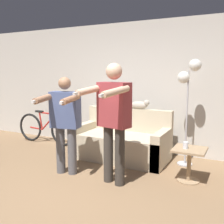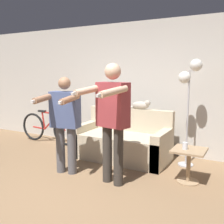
{
  "view_description": "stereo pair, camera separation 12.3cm",
  "coord_description": "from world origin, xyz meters",
  "px_view_note": "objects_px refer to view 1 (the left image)",
  "views": [
    {
      "loc": [
        2.09,
        -2.4,
        1.6
      ],
      "look_at": [
        0.18,
        1.37,
        0.96
      ],
      "focal_mm": 42.0,
      "sensor_mm": 36.0,
      "label": 1
    },
    {
      "loc": [
        2.2,
        -2.34,
        1.6
      ],
      "look_at": [
        0.18,
        1.37,
        0.96
      ],
      "focal_mm": 42.0,
      "sensor_mm": 36.0,
      "label": 2
    }
  ],
  "objects_px": {
    "couch": "(122,143)",
    "person_right": "(113,115)",
    "floor_lamp": "(189,82)",
    "person_left": "(65,119)",
    "bicycle": "(46,128)",
    "cat": "(140,105)",
    "side_table": "(189,158)",
    "cup": "(186,145)"
  },
  "relations": [
    {
      "from": "floor_lamp",
      "to": "cat",
      "type": "bearing_deg",
      "value": 171.67
    },
    {
      "from": "floor_lamp",
      "to": "cup",
      "type": "height_order",
      "value": "floor_lamp"
    },
    {
      "from": "cat",
      "to": "side_table",
      "type": "distance_m",
      "value": 1.51
    },
    {
      "from": "person_right",
      "to": "side_table",
      "type": "height_order",
      "value": "person_right"
    },
    {
      "from": "person_right",
      "to": "couch",
      "type": "bearing_deg",
      "value": 120.05
    },
    {
      "from": "floor_lamp",
      "to": "cup",
      "type": "bearing_deg",
      "value": -79.92
    },
    {
      "from": "couch",
      "to": "person_left",
      "type": "bearing_deg",
      "value": -113.38
    },
    {
      "from": "floor_lamp",
      "to": "cup",
      "type": "distance_m",
      "value": 1.16
    },
    {
      "from": "couch",
      "to": "floor_lamp",
      "type": "bearing_deg",
      "value": 9.24
    },
    {
      "from": "person_right",
      "to": "floor_lamp",
      "type": "distance_m",
      "value": 1.56
    },
    {
      "from": "cat",
      "to": "person_left",
      "type": "bearing_deg",
      "value": -116.57
    },
    {
      "from": "cup",
      "to": "bicycle",
      "type": "bearing_deg",
      "value": 167.4
    },
    {
      "from": "cat",
      "to": "couch",
      "type": "bearing_deg",
      "value": -126.26
    },
    {
      "from": "cat",
      "to": "floor_lamp",
      "type": "relative_size",
      "value": 0.26
    },
    {
      "from": "cup",
      "to": "side_table",
      "type": "bearing_deg",
      "value": 25.1
    },
    {
      "from": "couch",
      "to": "floor_lamp",
      "type": "distance_m",
      "value": 1.63
    },
    {
      "from": "person_left",
      "to": "bicycle",
      "type": "height_order",
      "value": "person_left"
    },
    {
      "from": "couch",
      "to": "bicycle",
      "type": "bearing_deg",
      "value": 174.67
    },
    {
      "from": "person_right",
      "to": "cup",
      "type": "height_order",
      "value": "person_right"
    },
    {
      "from": "cat",
      "to": "floor_lamp",
      "type": "xyz_separation_m",
      "value": [
        0.91,
        -0.13,
        0.46
      ]
    },
    {
      "from": "couch",
      "to": "person_right",
      "type": "bearing_deg",
      "value": -71.58
    },
    {
      "from": "couch",
      "to": "cat",
      "type": "relative_size",
      "value": 3.71
    },
    {
      "from": "person_right",
      "to": "bicycle",
      "type": "relative_size",
      "value": 1.08
    },
    {
      "from": "floor_lamp",
      "to": "person_left",
      "type": "bearing_deg",
      "value": -141.58
    },
    {
      "from": "person_right",
      "to": "bicycle",
      "type": "height_order",
      "value": "person_right"
    },
    {
      "from": "person_left",
      "to": "side_table",
      "type": "bearing_deg",
      "value": 7.25
    },
    {
      "from": "couch",
      "to": "person_right",
      "type": "relative_size",
      "value": 1.0
    },
    {
      "from": "person_left",
      "to": "side_table",
      "type": "xyz_separation_m",
      "value": [
        1.8,
        0.58,
        -0.52
      ]
    },
    {
      "from": "cat",
      "to": "bicycle",
      "type": "bearing_deg",
      "value": -176.54
    },
    {
      "from": "person_right",
      "to": "bicycle",
      "type": "distance_m",
      "value": 2.75
    },
    {
      "from": "floor_lamp",
      "to": "bicycle",
      "type": "height_order",
      "value": "floor_lamp"
    },
    {
      "from": "couch",
      "to": "person_right",
      "type": "distance_m",
      "value": 1.35
    },
    {
      "from": "side_table",
      "to": "person_right",
      "type": "bearing_deg",
      "value": -149.12
    },
    {
      "from": "floor_lamp",
      "to": "bicycle",
      "type": "distance_m",
      "value": 3.31
    },
    {
      "from": "bicycle",
      "to": "floor_lamp",
      "type": "bearing_deg",
      "value": 0.02
    },
    {
      "from": "floor_lamp",
      "to": "side_table",
      "type": "distance_m",
      "value": 1.31
    },
    {
      "from": "person_right",
      "to": "cat",
      "type": "height_order",
      "value": "person_right"
    },
    {
      "from": "side_table",
      "to": "bicycle",
      "type": "distance_m",
      "value": 3.38
    },
    {
      "from": "bicycle",
      "to": "couch",
      "type": "bearing_deg",
      "value": -5.33
    },
    {
      "from": "bicycle",
      "to": "cup",
      "type": "bearing_deg",
      "value": -12.6
    },
    {
      "from": "couch",
      "to": "side_table",
      "type": "xyz_separation_m",
      "value": [
        1.33,
        -0.51,
        0.06
      ]
    },
    {
      "from": "person_right",
      "to": "side_table",
      "type": "distance_m",
      "value": 1.3
    }
  ]
}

